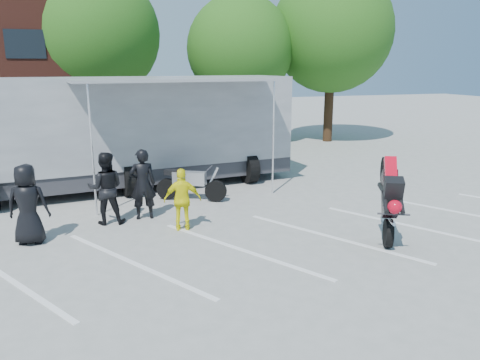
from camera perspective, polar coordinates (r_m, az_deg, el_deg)
ground at (r=9.90m, az=0.81°, el=-10.66°), size 100.00×100.00×0.00m
parking_bay_lines at (r=10.77m, az=-1.01°, el=-8.55°), size 18.09×13.33×0.01m
tree_left at (r=24.56m, az=-17.16°, el=16.59°), size 6.12×6.12×8.64m
tree_mid at (r=24.85m, az=0.00°, el=15.69°), size 5.44×5.44×7.68m
tree_right at (r=26.50m, az=11.15°, el=17.34°), size 6.46×6.46×9.12m
transporter_truck at (r=16.71m, az=-12.21°, el=-0.76°), size 12.23×6.76×3.74m
parked_motorcycle at (r=14.71m, az=-5.91°, el=-2.49°), size 2.36×1.75×1.19m
stunt_bike_rider at (r=12.13m, az=17.00°, el=-6.60°), size 1.66×2.07×2.21m
spectator_leather_a at (r=11.96m, az=-24.46°, el=-2.71°), size 1.04×0.79×1.91m
spectator_leather_b at (r=12.95m, az=-11.78°, el=-0.50°), size 0.73×0.49×1.94m
spectator_leather_c at (r=12.78m, az=-16.05°, el=-0.98°), size 1.04×0.86×1.93m
spectator_hivis at (r=11.92m, az=-7.02°, el=-2.39°), size 1.00×0.59×1.60m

